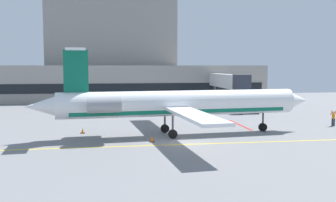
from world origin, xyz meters
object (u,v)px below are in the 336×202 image
Objects in this scene: fuel_tank at (258,99)px; regional_jet at (176,104)px; baggage_tug at (209,106)px; marshaller at (333,118)px; pushback_tractor at (245,107)px.

regional_jet is at bearing -127.25° from fuel_tank.
baggage_tug is at bearing -148.58° from fuel_tank.
marshaller is (0.73, -21.68, -0.43)m from fuel_tank.
regional_jet is 8.96× the size of baggage_tug.
baggage_tug is at bearing 65.38° from regional_jet.
regional_jet is 20.42m from baggage_tug.
pushback_tractor is 1.92× the size of marshaller.
fuel_tank is at bearing 91.94° from marshaller.
fuel_tank reaches higher than pushback_tractor.
pushback_tractor is 0.45× the size of fuel_tank.
baggage_tug is 0.42× the size of fuel_tank.
marshaller is (6.31, -12.88, -0.11)m from pushback_tractor.
baggage_tug is 1.76× the size of marshaller.
fuel_tank is (5.57, 8.79, 0.32)m from pushback_tractor.
baggage_tug is 5.41m from pushback_tractor.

